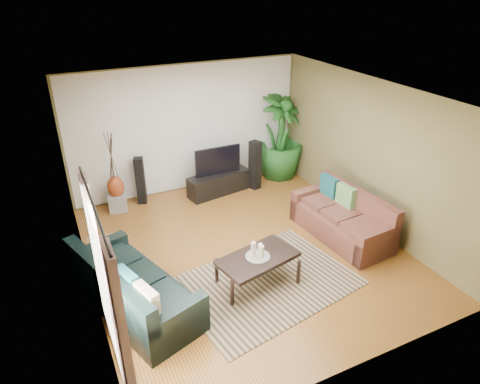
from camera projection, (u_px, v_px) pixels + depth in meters
floor at (245, 251)px, 7.36m from camera, size 5.50×5.50×0.00m
ceiling at (246, 96)px, 6.13m from camera, size 5.50×5.50×0.00m
wall_back at (188, 129)px, 8.95m from camera, size 5.00×0.00×5.00m
wall_front at (360, 282)px, 4.54m from camera, size 5.00×0.00×5.00m
wall_left at (80, 215)px, 5.79m from camera, size 0.00×5.50×5.50m
wall_right at (370, 154)px, 7.70m from camera, size 0.00×5.50×5.50m
backwall_panel at (188, 129)px, 8.94m from camera, size 4.90×0.00×4.90m
window_pane at (101, 280)px, 4.49m from camera, size 0.00×1.80×1.80m
curtain_near at (124, 345)px, 4.02m from camera, size 0.08×0.35×2.20m
curtain_far at (98, 259)px, 5.22m from camera, size 0.08×0.35×2.20m
curtain_rod at (92, 204)px, 4.09m from camera, size 0.03×1.90×0.03m
sofa_left at (134, 283)px, 5.95m from camera, size 1.57×2.35×0.85m
sofa_right at (342, 216)px, 7.59m from camera, size 1.01×1.96×0.85m
area_rug at (266, 282)px, 6.60m from camera, size 2.91×2.29×0.01m
coffee_table at (257, 270)px, 6.50m from camera, size 1.31×0.89×0.49m
candle_tray at (258, 256)px, 6.38m from camera, size 0.37×0.37×0.02m
candle_tall at (253, 249)px, 6.33m from camera, size 0.08×0.08×0.24m
candle_mid at (262, 251)px, 6.32m from camera, size 0.08×0.08×0.18m
candle_short at (260, 248)px, 6.42m from camera, size 0.08×0.08×0.15m
tv_stand at (219, 183)px, 9.20m from camera, size 1.42×0.63×0.46m
television at (218, 161)px, 8.97m from camera, size 1.00×0.05×0.59m
speaker_left at (140, 181)px, 8.70m from camera, size 0.23×0.25×0.99m
speaker_right at (255, 165)px, 9.27m from camera, size 0.26×0.27×1.09m
potted_plant at (280, 136)px, 9.67m from camera, size 1.43×1.43×1.94m
plant_pot at (279, 170)px, 10.05m from camera, size 0.36×0.36×0.28m
pedestal at (118, 202)px, 8.56m from camera, size 0.40×0.40×0.35m
vase at (116, 187)px, 8.41m from camera, size 0.32×0.32×0.45m
side_table at (104, 255)px, 6.84m from camera, size 0.51×0.51×0.49m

